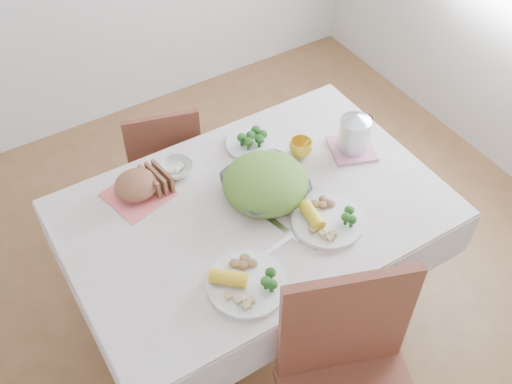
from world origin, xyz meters
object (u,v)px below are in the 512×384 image
dining_table (255,264)px  dinner_plate_left (247,284)px  dinner_plate_right (327,221)px  chair_far (162,151)px  yellow_mug (301,148)px  salad_bowl (265,187)px  electric_kettle (355,129)px

dining_table → dinner_plate_left: dinner_plate_left is taller
dinner_plate_left → dinner_plate_right: 0.43m
dining_table → dinner_plate_left: size_ratio=4.78×
dining_table → chair_far: bearing=94.4°
dining_table → yellow_mug: (0.33, 0.16, 0.43)m
dinner_plate_left → salad_bowl: bearing=49.5°
salad_bowl → yellow_mug: salad_bowl is taller
salad_bowl → dinner_plate_left: (-0.30, -0.35, -0.03)m
dining_table → salad_bowl: size_ratio=4.23×
dining_table → chair_far: size_ratio=1.70×
dinner_plate_left → electric_kettle: (0.76, 0.37, 0.11)m
chair_far → electric_kettle: (0.60, -0.74, 0.42)m
dinner_plate_right → electric_kettle: (0.34, 0.29, 0.11)m
dinner_plate_left → dinner_plate_right: bearing=11.9°
chair_far → dinner_plate_left: size_ratio=2.82×
dining_table → dinner_plate_right: (0.20, -0.22, 0.40)m
dining_table → electric_kettle: 0.74m
salad_bowl → dinner_plate_left: 0.46m
dining_table → electric_kettle: electric_kettle is taller
dinner_plate_left → dinner_plate_right: size_ratio=1.02×
salad_bowl → yellow_mug: size_ratio=3.30×
salad_bowl → dinner_plate_left: salad_bowl is taller
chair_far → salad_bowl: (0.14, -0.77, 0.34)m
dining_table → yellow_mug: 0.56m
chair_far → dinner_plate_left: 1.17m
dinner_plate_right → yellow_mug: size_ratio=2.86×
chair_far → electric_kettle: bearing=144.8°
chair_far → dinner_plate_right: chair_far is taller
chair_far → yellow_mug: 0.83m
chair_far → dinner_plate_left: chair_far is taller
salad_bowl → dinner_plate_right: size_ratio=1.16×
dinner_plate_right → yellow_mug: bearing=70.7°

